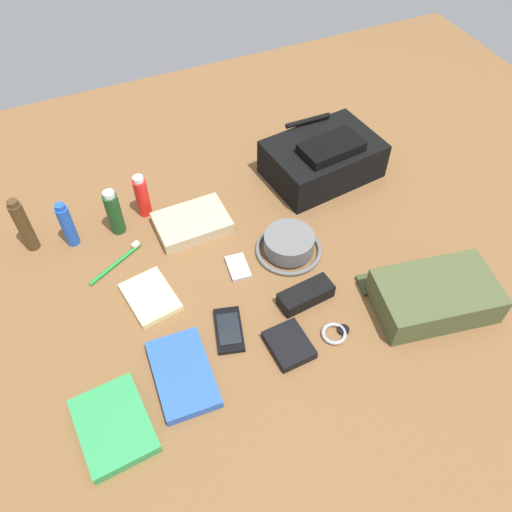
% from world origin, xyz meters
% --- Properties ---
extents(ground_plane, '(2.64, 2.02, 0.02)m').
position_xyz_m(ground_plane, '(0.00, 0.00, -0.01)').
color(ground_plane, brown).
rests_on(ground_plane, ground).
extents(backpack, '(0.35, 0.27, 0.14)m').
position_xyz_m(backpack, '(0.33, 0.26, 0.06)').
color(backpack, black).
rests_on(backpack, ground_plane).
extents(toiletry_pouch, '(0.31, 0.26, 0.08)m').
position_xyz_m(toiletry_pouch, '(0.35, -0.29, 0.04)').
color(toiletry_pouch, '#47512D').
rests_on(toiletry_pouch, ground_plane).
extents(bucket_hat, '(0.18, 0.18, 0.06)m').
position_xyz_m(bucket_hat, '(0.10, 0.01, 0.03)').
color(bucket_hat, slate).
rests_on(bucket_hat, ground_plane).
extents(cologne_bottle, '(0.04, 0.04, 0.17)m').
position_xyz_m(cologne_bottle, '(-0.53, 0.31, 0.08)').
color(cologne_bottle, '#473319').
rests_on(cologne_bottle, ground_plane).
extents(deodorant_spray, '(0.03, 0.03, 0.14)m').
position_xyz_m(deodorant_spray, '(-0.43, 0.28, 0.07)').
color(deodorant_spray, blue).
rests_on(deodorant_spray, ground_plane).
extents(shampoo_bottle, '(0.04, 0.04, 0.14)m').
position_xyz_m(shampoo_bottle, '(-0.30, 0.27, 0.07)').
color(shampoo_bottle, '#19471E').
rests_on(shampoo_bottle, ground_plane).
extents(sunscreen_spray, '(0.04, 0.04, 0.14)m').
position_xyz_m(sunscreen_spray, '(-0.22, 0.31, 0.07)').
color(sunscreen_spray, red).
rests_on(sunscreen_spray, ground_plane).
extents(paperback_novel, '(0.16, 0.20, 0.03)m').
position_xyz_m(paperback_novel, '(-0.45, -0.29, 0.01)').
color(paperback_novel, '#2D934C').
rests_on(paperback_novel, ground_plane).
extents(travel_guidebook, '(0.13, 0.21, 0.02)m').
position_xyz_m(travel_guidebook, '(-0.28, -0.23, 0.01)').
color(travel_guidebook, blue).
rests_on(travel_guidebook, ground_plane).
extents(cell_phone, '(0.09, 0.14, 0.01)m').
position_xyz_m(cell_phone, '(-0.14, -0.16, 0.01)').
color(cell_phone, black).
rests_on(cell_phone, ground_plane).
extents(media_player, '(0.06, 0.09, 0.01)m').
position_xyz_m(media_player, '(-0.05, 0.01, 0.01)').
color(media_player, '#B7B7BC').
rests_on(media_player, ground_plane).
extents(wristwatch, '(0.07, 0.06, 0.01)m').
position_xyz_m(wristwatch, '(0.09, -0.27, 0.01)').
color(wristwatch, '#99999E').
rests_on(wristwatch, ground_plane).
extents(toothbrush, '(0.16, 0.09, 0.02)m').
position_xyz_m(toothbrush, '(-0.33, 0.16, 0.01)').
color(toothbrush, '#198C33').
rests_on(toothbrush, ground_plane).
extents(wallet, '(0.10, 0.12, 0.02)m').
position_xyz_m(wallet, '(-0.03, -0.26, 0.01)').
color(wallet, black).
rests_on(wallet, ground_plane).
extents(notepad, '(0.13, 0.17, 0.02)m').
position_xyz_m(notepad, '(-0.29, 0.01, 0.01)').
color(notepad, beige).
rests_on(notepad, ground_plane).
extents(folded_towel, '(0.20, 0.15, 0.04)m').
position_xyz_m(folded_towel, '(-0.11, 0.20, 0.02)').
color(folded_towel, '#C6B289').
rests_on(folded_towel, ground_plane).
extents(sunglasses_case, '(0.15, 0.07, 0.04)m').
position_xyz_m(sunglasses_case, '(0.07, -0.15, 0.02)').
color(sunglasses_case, black).
rests_on(sunglasses_case, ground_plane).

